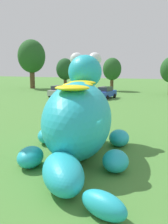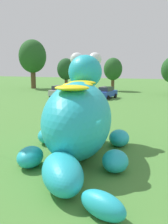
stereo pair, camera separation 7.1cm
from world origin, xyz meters
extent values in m
plane|color=#4C8438|center=(0.00, 0.00, 0.00)|extent=(160.00, 160.00, 0.00)
ellipsoid|color=#23B2C6|center=(-0.58, 1.00, 2.04)|extent=(5.00, 7.83, 4.08)
ellipsoid|color=#23B2C6|center=(-1.19, 4.02, 4.51)|extent=(2.58, 2.75, 2.15)
sphere|color=white|center=(-1.84, 4.21, 5.32)|extent=(0.86, 0.86, 0.86)
sphere|color=white|center=(-0.68, 4.45, 5.32)|extent=(0.86, 0.86, 0.86)
ellipsoid|color=yellow|center=(-0.90, 2.60, 3.91)|extent=(1.86, 1.60, 0.27)
ellipsoid|color=yellow|center=(-0.58, 1.00, 3.91)|extent=(1.86, 1.60, 0.27)
ellipsoid|color=yellow|center=(-0.21, -0.78, 3.91)|extent=(1.86, 1.60, 0.27)
ellipsoid|color=#23B2C6|center=(-3.19, 2.50, 0.50)|extent=(1.57, 1.96, 1.00)
ellipsoid|color=#23B2C6|center=(1.24, 3.40, 0.50)|extent=(1.57, 1.96, 1.00)
ellipsoid|color=#23B2C6|center=(-2.22, -1.37, 0.50)|extent=(1.57, 1.96, 1.00)
ellipsoid|color=#23B2C6|center=(1.87, -0.54, 0.50)|extent=(1.57, 1.96, 1.00)
ellipsoid|color=#23B2C6|center=(0.26, -3.09, 0.71)|extent=(3.10, 3.63, 1.43)
ellipsoid|color=#23B2C6|center=(2.30, -4.46, 0.44)|extent=(2.06, 1.62, 0.87)
cube|color=#B7BABF|center=(-12.51, 24.89, 0.72)|extent=(1.94, 4.19, 0.80)
cube|color=#2D333D|center=(-12.52, 24.74, 1.42)|extent=(1.61, 2.05, 0.60)
cylinder|color=black|center=(-13.29, 26.21, 0.32)|extent=(0.28, 0.65, 0.64)
cylinder|color=black|center=(-11.59, 26.11, 0.32)|extent=(0.28, 0.65, 0.64)
cylinder|color=black|center=(-13.44, 23.67, 0.32)|extent=(0.28, 0.65, 0.64)
cylinder|color=black|center=(-11.74, 23.57, 0.32)|extent=(0.28, 0.65, 0.64)
cube|color=yellow|center=(-8.54, 25.15, 0.72)|extent=(1.98, 4.21, 0.80)
cube|color=#2D333D|center=(-8.55, 25.00, 1.42)|extent=(1.63, 2.07, 0.60)
cylinder|color=black|center=(-9.30, 26.48, 0.32)|extent=(0.28, 0.66, 0.64)
cylinder|color=black|center=(-7.60, 26.36, 0.32)|extent=(0.28, 0.66, 0.64)
cylinder|color=black|center=(-9.48, 23.94, 0.32)|extent=(0.28, 0.66, 0.64)
cylinder|color=black|center=(-7.78, 23.82, 0.32)|extent=(0.28, 0.66, 0.64)
cube|color=#2347B7|center=(-5.12, 25.26, 0.72)|extent=(2.49, 4.36, 0.80)
cube|color=#2D333D|center=(-5.15, 25.11, 1.42)|extent=(1.86, 2.23, 0.60)
cylinder|color=black|center=(-5.69, 26.68, 0.32)|extent=(0.36, 0.68, 0.64)
cylinder|color=black|center=(-4.03, 26.33, 0.32)|extent=(0.36, 0.68, 0.64)
cylinder|color=black|center=(-6.21, 24.19, 0.32)|extent=(0.36, 0.68, 0.64)
cylinder|color=black|center=(-4.54, 23.84, 0.32)|extent=(0.36, 0.68, 0.64)
cylinder|color=brown|center=(-23.48, 36.14, 1.74)|extent=(0.99, 0.99, 3.48)
ellipsoid|color=#235623|center=(-23.48, 36.14, 6.55)|extent=(5.57, 5.57, 6.69)
cylinder|color=brown|center=(-15.67, 35.08, 1.07)|extent=(0.61, 0.61, 2.14)
ellipsoid|color=#1E4C23|center=(-15.67, 35.08, 4.03)|extent=(3.43, 3.43, 4.11)
cylinder|color=brown|center=(-6.84, 36.69, 1.08)|extent=(0.62, 0.62, 2.17)
ellipsoid|color=#235623|center=(-6.84, 36.69, 4.07)|extent=(3.46, 3.46, 4.16)
cylinder|color=#2D334C|center=(-2.09, 6.15, 0.44)|extent=(0.26, 0.26, 0.88)
cube|color=white|center=(-2.09, 6.15, 1.18)|extent=(0.38, 0.22, 0.60)
sphere|color=tan|center=(-2.09, 6.15, 1.60)|extent=(0.22, 0.22, 0.22)
camera|label=1|loc=(4.27, -12.23, 5.01)|focal=42.28mm
camera|label=2|loc=(4.33, -12.20, 5.01)|focal=42.28mm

